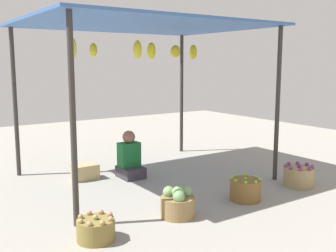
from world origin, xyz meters
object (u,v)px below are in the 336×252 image
basket_potatoes (96,229)px  basket_cabbages (178,204)px  basket_limes (245,190)px  wooden_crate_near_vendor (85,172)px  vendor_person (130,159)px  basket_purple_onions (298,176)px

basket_potatoes → basket_cabbages: basket_cabbages is taller
basket_limes → wooden_crate_near_vendor: bearing=123.2°
basket_limes → basket_cabbages: bearing=179.1°
vendor_person → basket_cabbages: (-0.36, -1.88, -0.13)m
basket_cabbages → basket_purple_onions: (2.27, -0.01, -0.01)m
basket_purple_onions → wooden_crate_near_vendor: 3.37m
basket_cabbages → basket_limes: bearing=-0.9°
basket_purple_onions → wooden_crate_near_vendor: size_ratio=1.16×
vendor_person → basket_cabbages: 1.92m
vendor_person → basket_potatoes: vendor_person is taller
basket_potatoes → basket_cabbages: bearing=3.0°
basket_limes → basket_potatoes: bearing=-179.0°
basket_purple_onions → wooden_crate_near_vendor: bearing=139.7°
basket_cabbages → wooden_crate_near_vendor: bearing=97.9°
vendor_person → basket_limes: bearing=-68.0°
basket_potatoes → basket_limes: basket_limes is taller
basket_cabbages → vendor_person: bearing=79.0°
vendor_person → basket_limes: size_ratio=1.83×
basket_purple_onions → vendor_person: bearing=135.2°
basket_limes → basket_purple_onions: (1.14, 0.01, 0.01)m
basket_cabbages → wooden_crate_near_vendor: basket_cabbages is taller
vendor_person → basket_potatoes: size_ratio=1.91×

